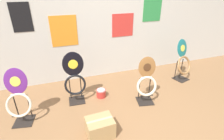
{
  "coord_description": "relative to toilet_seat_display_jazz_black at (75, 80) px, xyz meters",
  "views": [
    {
      "loc": [
        -1.02,
        -1.43,
        1.94
      ],
      "look_at": [
        -0.13,
        1.2,
        0.55
      ],
      "focal_mm": 28.0,
      "sensor_mm": 36.0,
      "label": 1
    }
  ],
  "objects": [
    {
      "name": "wall_back",
      "position": [
        0.79,
        0.87,
        0.86
      ],
      "size": [
        8.0,
        0.07,
        2.6
      ],
      "color": "silver",
      "rests_on": "ground_plane"
    },
    {
      "name": "toilet_seat_display_teal_sax",
      "position": [
        2.33,
        0.08,
        -0.02
      ],
      "size": [
        0.45,
        0.38,
        0.89
      ],
      "color": "black",
      "rests_on": "ground_plane"
    },
    {
      "name": "toilet_seat_display_woodgrain",
      "position": [
        1.17,
        -0.41,
        -0.06
      ],
      "size": [
        0.38,
        0.33,
        0.85
      ],
      "color": "black",
      "rests_on": "ground_plane"
    },
    {
      "name": "paint_can",
      "position": [
        0.46,
        -0.02,
        -0.36
      ],
      "size": [
        0.18,
        0.18,
        0.15
      ],
      "color": "red",
      "rests_on": "ground_plane"
    },
    {
      "name": "storage_box",
      "position": [
        0.19,
        -0.91,
        -0.31
      ],
      "size": [
        0.38,
        0.31,
        0.27
      ],
      "color": "tan",
      "rests_on": "ground_plane"
    },
    {
      "name": "toilet_seat_display_jazz_black",
      "position": [
        0.0,
        0.0,
        0.0
      ],
      "size": [
        0.38,
        0.3,
        0.94
      ],
      "color": "black",
      "rests_on": "ground_plane"
    },
    {
      "name": "toilet_seat_display_purple_note",
      "position": [
        -0.86,
        -0.25,
        -0.01
      ],
      "size": [
        0.39,
        0.33,
        0.87
      ],
      "color": "black",
      "rests_on": "ground_plane"
    }
  ]
}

